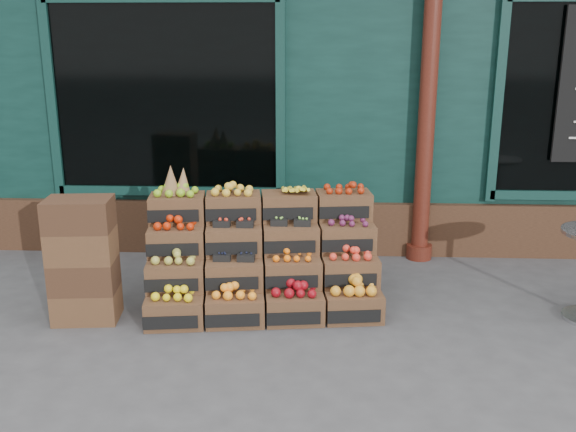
{
  "coord_description": "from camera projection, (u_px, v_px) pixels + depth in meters",
  "views": [
    {
      "loc": [
        0.06,
        -4.79,
        2.4
      ],
      "look_at": [
        -0.2,
        0.7,
        0.85
      ],
      "focal_mm": 40.0,
      "sensor_mm": 36.0,
      "label": 1
    }
  ],
  "objects": [
    {
      "name": "crate_display",
      "position": [
        262.0,
        263.0,
        5.88
      ],
      "size": [
        2.15,
        1.24,
        1.28
      ],
      "rotation": [
        0.0,
        0.0,
        0.12
      ],
      "color": "#513420",
      "rests_on": "ground"
    },
    {
      "name": "shop_facade",
      "position": [
        316.0,
        36.0,
        9.52
      ],
      "size": [
        12.0,
        6.24,
        4.8
      ],
      "color": "#0D2C27",
      "rests_on": "ground"
    },
    {
      "name": "ground",
      "position": [
        308.0,
        339.0,
        5.26
      ],
      "size": [
        60.0,
        60.0,
        0.0
      ],
      "primitive_type": "plane",
      "color": "#404043",
      "rests_on": "ground"
    },
    {
      "name": "spare_crates",
      "position": [
        83.0,
        260.0,
        5.49
      ],
      "size": [
        0.58,
        0.43,
        1.09
      ],
      "rotation": [
        0.0,
        0.0,
        0.1
      ],
      "color": "#513420",
      "rests_on": "ground"
    },
    {
      "name": "shopkeeper",
      "position": [
        190.0,
        160.0,
        7.61
      ],
      "size": [
        0.73,
        0.49,
        1.95
      ],
      "primitive_type": "imported",
      "rotation": [
        0.0,
        0.0,
        3.18
      ],
      "color": "#1E6B23",
      "rests_on": "ground"
    }
  ]
}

